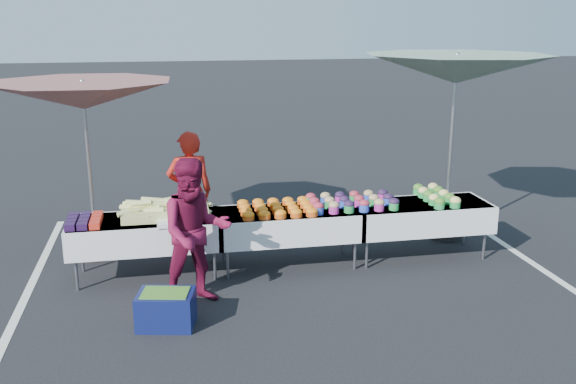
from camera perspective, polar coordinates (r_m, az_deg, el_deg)
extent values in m
plane|color=black|center=(8.49, 0.00, -6.52)|extent=(80.00, 80.00, 0.00)
cube|color=silver|center=(8.52, -21.83, -7.59)|extent=(0.10, 5.00, 0.00)
cube|color=silver|center=(9.59, 19.19, -4.78)|extent=(0.10, 5.00, 0.00)
cube|color=white|center=(8.11, -12.60, -2.49)|extent=(1.80, 0.75, 0.04)
cube|color=white|center=(8.16, -12.53, -3.56)|extent=(1.86, 0.81, 0.36)
cylinder|color=slate|center=(8.08, -18.27, -7.01)|extent=(0.04, 0.04, 0.39)
cylinder|color=slate|center=(8.63, -17.82, -5.54)|extent=(0.04, 0.04, 0.39)
cylinder|color=slate|center=(8.02, -6.52, -6.46)|extent=(0.04, 0.04, 0.39)
cylinder|color=slate|center=(8.57, -6.85, -5.01)|extent=(0.04, 0.04, 0.39)
cube|color=white|center=(8.24, 0.00, -1.81)|extent=(1.80, 0.75, 0.04)
cube|color=white|center=(8.29, 0.00, -2.87)|extent=(1.86, 0.81, 0.36)
cylinder|color=slate|center=(8.03, -5.38, -6.39)|extent=(0.04, 0.04, 0.39)
cylinder|color=slate|center=(8.58, -5.78, -4.95)|extent=(0.04, 0.04, 0.39)
cylinder|color=slate|center=(8.34, 5.96, -5.58)|extent=(0.04, 0.04, 0.39)
cylinder|color=slate|center=(8.87, 4.85, -4.25)|extent=(0.04, 0.04, 0.39)
cube|color=white|center=(8.75, 11.65, -1.10)|extent=(1.80, 0.75, 0.04)
cube|color=white|center=(8.80, 11.59, -2.10)|extent=(1.86, 0.81, 0.36)
cylinder|color=slate|center=(8.38, 7.01, -5.50)|extent=(0.04, 0.04, 0.39)
cylinder|color=slate|center=(8.91, 5.85, -4.18)|extent=(0.04, 0.04, 0.39)
cylinder|color=slate|center=(9.01, 17.02, -4.58)|extent=(0.04, 0.04, 0.39)
cylinder|color=slate|center=(9.50, 15.38, -3.41)|extent=(0.04, 0.04, 0.39)
cube|color=black|center=(7.91, -18.83, -2.96)|extent=(0.12, 0.12, 0.08)
cube|color=black|center=(8.04, -18.70, -2.65)|extent=(0.12, 0.12, 0.08)
cube|color=black|center=(8.17, -18.58, -2.35)|extent=(0.12, 0.12, 0.08)
cube|color=black|center=(8.31, -18.47, -2.06)|extent=(0.12, 0.12, 0.08)
cube|color=black|center=(7.89, -17.82, -2.91)|extent=(0.12, 0.12, 0.08)
cube|color=black|center=(8.02, -17.71, -2.60)|extent=(0.12, 0.12, 0.08)
cube|color=black|center=(8.16, -17.61, -2.30)|extent=(0.12, 0.12, 0.08)
cube|color=black|center=(8.29, -17.51, -2.01)|extent=(0.12, 0.12, 0.08)
cube|color=#B93514|center=(7.87, -16.81, -2.87)|extent=(0.12, 0.12, 0.08)
cube|color=#B93514|center=(8.01, -16.72, -2.56)|extent=(0.12, 0.12, 0.08)
cube|color=#B93514|center=(8.14, -16.63, -2.26)|extent=(0.12, 0.12, 0.08)
cube|color=#B93514|center=(8.27, -16.55, -1.97)|extent=(0.12, 0.12, 0.08)
cube|color=#9FAF59|center=(8.12, -10.87, -1.69)|extent=(1.05, 0.55, 0.14)
cylinder|color=#9FAF59|center=(8.26, -8.78, -1.05)|extent=(0.27, 0.09, 0.10)
cylinder|color=#9FAF59|center=(8.15, -13.57, -1.03)|extent=(0.27, 0.14, 0.07)
cylinder|color=#9FAF59|center=(7.98, -10.11, -0.86)|extent=(0.27, 0.14, 0.09)
cylinder|color=#9FAF59|center=(8.16, -13.87, -1.45)|extent=(0.27, 0.15, 0.10)
cylinder|color=#9FAF59|center=(8.05, -12.16, -1.23)|extent=(0.27, 0.15, 0.08)
cylinder|color=#9FAF59|center=(8.13, -11.18, -0.80)|extent=(0.27, 0.10, 0.10)
cylinder|color=#9FAF59|center=(8.01, -11.18, -1.06)|extent=(0.27, 0.07, 0.08)
cylinder|color=#9FAF59|center=(7.93, -11.82, -1.60)|extent=(0.27, 0.14, 0.09)
cylinder|color=#9FAF59|center=(8.29, -12.02, -0.69)|extent=(0.27, 0.12, 0.08)
cylinder|color=#9FAF59|center=(8.21, -7.72, -1.01)|extent=(0.27, 0.16, 0.08)
cylinder|color=#9FAF59|center=(8.07, -13.13, -1.18)|extent=(0.27, 0.11, 0.07)
cylinder|color=#9FAF59|center=(7.89, -11.49, -1.97)|extent=(0.27, 0.10, 0.07)
cylinder|color=#9FAF59|center=(8.23, -10.16, -0.61)|extent=(0.27, 0.12, 0.08)
cylinder|color=#9FAF59|center=(7.90, -14.02, -1.78)|extent=(0.27, 0.15, 0.08)
cylinder|color=#9FAF59|center=(8.13, -13.32, -0.92)|extent=(0.27, 0.10, 0.08)
cylinder|color=#9FAF59|center=(8.05, -9.41, -1.16)|extent=(0.27, 0.16, 0.10)
cylinder|color=#9FAF59|center=(8.02, -12.92, -0.95)|extent=(0.27, 0.12, 0.09)
cylinder|color=#9FAF59|center=(7.87, -8.92, -1.18)|extent=(0.27, 0.09, 0.07)
cylinder|color=#9FAF59|center=(7.92, -8.45, -1.56)|extent=(0.27, 0.10, 0.09)
cylinder|color=#9FAF59|center=(7.98, -9.10, -1.56)|extent=(0.27, 0.12, 0.09)
cylinder|color=#9FAF59|center=(8.33, -10.22, -0.96)|extent=(0.27, 0.10, 0.08)
cylinder|color=#9FAF59|center=(8.08, -8.25, -0.86)|extent=(0.27, 0.14, 0.10)
cylinder|color=#9FAF59|center=(8.31, -8.74, -0.93)|extent=(0.27, 0.12, 0.07)
cylinder|color=#9FAF59|center=(8.29, -9.18, -1.01)|extent=(0.27, 0.07, 0.10)
cylinder|color=#9FAF59|center=(7.90, -7.83, -1.78)|extent=(0.27, 0.09, 0.10)
cube|color=white|center=(7.80, -10.46, -2.73)|extent=(0.30, 0.25, 0.05)
cylinder|color=#C34C15|center=(7.88, -3.54, -2.31)|extent=(0.15, 0.15, 0.05)
ellipsoid|color=orange|center=(7.87, -3.54, -2.04)|extent=(0.15, 0.15, 0.08)
cylinder|color=#C34C15|center=(8.05, -3.71, -1.93)|extent=(0.15, 0.15, 0.05)
ellipsoid|color=orange|center=(8.04, -3.71, -1.66)|extent=(0.15, 0.15, 0.08)
cylinder|color=#C34C15|center=(8.22, -3.87, -1.56)|extent=(0.15, 0.15, 0.05)
ellipsoid|color=orange|center=(8.21, -3.88, -1.29)|extent=(0.15, 0.15, 0.08)
cylinder|color=#C34C15|center=(8.39, -4.03, -1.21)|extent=(0.15, 0.15, 0.05)
ellipsoid|color=orange|center=(8.38, -4.03, -0.95)|extent=(0.15, 0.15, 0.08)
cylinder|color=#C34C15|center=(7.91, -2.10, -2.23)|extent=(0.15, 0.15, 0.05)
ellipsoid|color=orange|center=(7.90, -2.10, -1.95)|extent=(0.15, 0.15, 0.08)
cylinder|color=#C34C15|center=(8.08, -2.30, -1.85)|extent=(0.15, 0.15, 0.05)
ellipsoid|color=orange|center=(8.07, -2.31, -1.58)|extent=(0.15, 0.15, 0.08)
cylinder|color=#C34C15|center=(8.25, -2.49, -1.49)|extent=(0.15, 0.15, 0.05)
ellipsoid|color=orange|center=(8.24, -2.50, -1.22)|extent=(0.15, 0.15, 0.08)
cylinder|color=#C34C15|center=(8.42, -2.68, -1.14)|extent=(0.15, 0.15, 0.05)
ellipsoid|color=orange|center=(8.41, -2.68, -0.87)|extent=(0.15, 0.15, 0.08)
cylinder|color=#C34C15|center=(7.94, -0.68, -2.15)|extent=(0.15, 0.15, 0.05)
ellipsoid|color=orange|center=(7.93, -0.68, -1.87)|extent=(0.15, 0.15, 0.08)
cylinder|color=#C34C15|center=(8.11, -0.91, -1.77)|extent=(0.15, 0.15, 0.05)
ellipsoid|color=orange|center=(8.10, -0.91, -1.50)|extent=(0.15, 0.15, 0.08)
cylinder|color=#C34C15|center=(8.28, -1.13, -1.41)|extent=(0.15, 0.15, 0.05)
ellipsoid|color=orange|center=(8.27, -1.13, -1.14)|extent=(0.15, 0.15, 0.08)
cylinder|color=#C34C15|center=(8.45, -1.34, -1.06)|extent=(0.15, 0.15, 0.05)
ellipsoid|color=orange|center=(8.44, -1.34, -0.80)|extent=(0.15, 0.15, 0.08)
cylinder|color=#C34C15|center=(7.98, 0.74, -2.07)|extent=(0.15, 0.15, 0.05)
ellipsoid|color=orange|center=(7.96, 0.74, -1.79)|extent=(0.15, 0.15, 0.08)
cylinder|color=#C34C15|center=(8.14, 0.48, -1.69)|extent=(0.15, 0.15, 0.05)
ellipsoid|color=orange|center=(8.13, 0.48, -1.42)|extent=(0.15, 0.15, 0.08)
cylinder|color=#C34C15|center=(8.31, 0.23, -1.33)|extent=(0.15, 0.15, 0.05)
ellipsoid|color=orange|center=(8.30, 0.23, -1.07)|extent=(0.15, 0.15, 0.08)
cylinder|color=#C34C15|center=(8.48, -0.01, -0.99)|extent=(0.15, 0.15, 0.05)
ellipsoid|color=orange|center=(8.47, -0.01, -0.73)|extent=(0.15, 0.15, 0.08)
cylinder|color=#C34C15|center=(8.02, 2.14, -1.98)|extent=(0.15, 0.15, 0.05)
ellipsoid|color=orange|center=(8.01, 2.14, -1.71)|extent=(0.15, 0.15, 0.08)
cylinder|color=#C34C15|center=(8.18, 1.85, -1.61)|extent=(0.15, 0.15, 0.05)
ellipsoid|color=orange|center=(8.17, 1.86, -1.34)|extent=(0.15, 0.15, 0.08)
cylinder|color=#C34C15|center=(8.35, 1.58, -1.26)|extent=(0.15, 0.15, 0.05)
ellipsoid|color=orange|center=(8.34, 1.58, -0.99)|extent=(0.15, 0.15, 0.08)
cylinder|color=#C34C15|center=(8.52, 1.31, -0.92)|extent=(0.15, 0.15, 0.05)
ellipsoid|color=orange|center=(8.51, 1.32, -0.66)|extent=(0.15, 0.15, 0.08)
cylinder|color=blue|center=(8.09, 2.73, -1.65)|extent=(0.13, 0.13, 0.10)
ellipsoid|color=maroon|center=(8.07, 2.74, -1.24)|extent=(0.14, 0.14, 0.10)
cylinder|color=#B82794|center=(8.29, 2.37, -1.21)|extent=(0.13, 0.13, 0.10)
ellipsoid|color=maroon|center=(8.28, 2.38, -0.81)|extent=(0.14, 0.14, 0.10)
cylinder|color=#249040|center=(8.50, 2.03, -0.79)|extent=(0.13, 0.13, 0.10)
ellipsoid|color=maroon|center=(8.48, 2.04, -0.40)|extent=(0.14, 0.14, 0.10)
cylinder|color=#B82794|center=(8.14, 4.10, -1.56)|extent=(0.13, 0.13, 0.10)
ellipsoid|color=tan|center=(8.12, 4.11, -1.16)|extent=(0.14, 0.14, 0.10)
cylinder|color=#249040|center=(8.34, 3.71, -1.13)|extent=(0.13, 0.13, 0.10)
ellipsoid|color=tan|center=(8.32, 3.72, -0.74)|extent=(0.14, 0.14, 0.10)
cylinder|color=blue|center=(8.54, 3.34, -0.72)|extent=(0.13, 0.13, 0.10)
ellipsoid|color=tan|center=(8.53, 3.35, -0.33)|extent=(0.14, 0.14, 0.10)
cylinder|color=#249040|center=(8.19, 5.46, -1.48)|extent=(0.13, 0.13, 0.10)
ellipsoid|color=black|center=(8.17, 5.47, -1.08)|extent=(0.14, 0.14, 0.10)
cylinder|color=blue|center=(8.39, 5.03, -1.06)|extent=(0.13, 0.13, 0.10)
ellipsoid|color=black|center=(8.37, 5.04, -0.66)|extent=(0.14, 0.14, 0.10)
cylinder|color=#B82794|center=(8.59, 4.63, -0.65)|extent=(0.13, 0.13, 0.10)
ellipsoid|color=black|center=(8.58, 4.64, -0.26)|extent=(0.14, 0.14, 0.10)
cylinder|color=blue|center=(8.25, 6.79, -1.40)|extent=(0.13, 0.13, 0.10)
ellipsoid|color=maroon|center=(8.23, 6.80, -1.00)|extent=(0.14, 0.14, 0.10)
cylinder|color=#B82794|center=(8.45, 6.34, -0.98)|extent=(0.13, 0.13, 0.10)
ellipsoid|color=maroon|center=(8.43, 6.35, -0.59)|extent=(0.14, 0.14, 0.10)
cylinder|color=#249040|center=(8.65, 5.91, -0.58)|extent=(0.13, 0.13, 0.10)
ellipsoid|color=maroon|center=(8.63, 5.92, -0.19)|extent=(0.14, 0.14, 0.10)
cylinder|color=#B82794|center=(8.31, 8.10, -1.32)|extent=(0.13, 0.13, 0.10)
ellipsoid|color=tan|center=(8.29, 8.12, -0.92)|extent=(0.14, 0.14, 0.10)
cylinder|color=#249040|center=(8.51, 7.62, -0.90)|extent=(0.13, 0.13, 0.10)
ellipsoid|color=tan|center=(8.49, 7.64, -0.52)|extent=(0.14, 0.14, 0.10)
cylinder|color=blue|center=(8.71, 7.17, -0.50)|extent=(0.13, 0.13, 0.10)
ellipsoid|color=tan|center=(8.69, 7.18, -0.12)|extent=(0.14, 0.14, 0.10)
cylinder|color=#249040|center=(8.37, 9.40, -1.24)|extent=(0.13, 0.13, 0.10)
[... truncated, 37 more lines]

